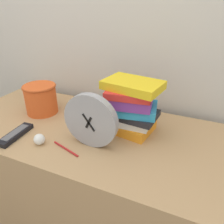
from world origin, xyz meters
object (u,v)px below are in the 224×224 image
Objects in this scene: crumpled_paper_ball at (39,139)px; desk_clock at (90,121)px; basket at (41,98)px; tv_remote at (16,134)px; book_stack at (131,106)px; pen at (66,149)px.

desk_clock is at bearing 22.41° from crumpled_paper_ball.
desk_clock reaches higher than basket.
tv_remote is at bearing -78.80° from basket.
tv_remote is at bearing -151.13° from book_stack.
book_stack reaches higher than pen.
pen is (-0.08, -0.07, -0.11)m from desk_clock.
book_stack reaches higher than tv_remote.
basket is at bearing 157.72° from desk_clock.
basket is 3.67× the size of crumpled_paper_ball.
desk_clock is at bearing 13.62° from tv_remote.
book_stack reaches higher than basket.
desk_clock reaches higher than tv_remote.
tv_remote is at bearing 179.38° from crumpled_paper_ball.
desk_clock is 1.34× the size of basket.
desk_clock is 4.92× the size of crumpled_paper_ball.
basket reaches higher than crumpled_paper_ball.
basket is at bearing 101.20° from tv_remote.
basket is 0.30m from crumpled_paper_ball.
desk_clock is at bearing -22.28° from basket.
desk_clock is 0.88× the size of book_stack.
pen is (0.12, 0.01, -0.02)m from crumpled_paper_ball.
pen is (0.25, 0.01, -0.01)m from tv_remote.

